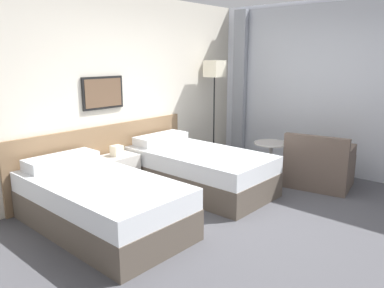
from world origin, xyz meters
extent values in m
plane|color=#47474C|center=(0.00, 0.00, 0.00)|extent=(16.00, 16.00, 0.00)
cube|color=beige|center=(0.00, 2.17, 1.35)|extent=(10.00, 0.06, 2.70)
cube|color=#846647|center=(-0.49, 2.12, 0.45)|extent=(2.86, 0.04, 0.91)
cube|color=black|center=(-0.49, 2.12, 1.36)|extent=(0.64, 0.03, 0.44)
cube|color=brown|center=(-0.49, 2.11, 1.36)|extent=(0.58, 0.01, 0.38)
cube|color=white|center=(2.40, -0.18, 1.35)|extent=(0.06, 4.64, 2.70)
cube|color=#B2B7C1|center=(2.35, -0.18, 1.32)|extent=(0.03, 4.27, 2.64)
cube|color=#8E939E|center=(2.27, 1.79, 1.32)|extent=(0.10, 0.24, 2.64)
cube|color=brown|center=(-1.31, 1.09, 0.17)|extent=(1.06, 2.01, 0.33)
cube|color=silver|center=(-1.31, 1.09, 0.44)|extent=(1.05, 1.99, 0.23)
cube|color=silver|center=(-1.31, 1.86, 0.62)|extent=(0.85, 0.34, 0.13)
cube|color=brown|center=(0.33, 1.09, 0.17)|extent=(1.06, 2.01, 0.33)
cube|color=silver|center=(0.33, 1.09, 0.44)|extent=(1.05, 1.99, 0.23)
cube|color=silver|center=(0.33, 1.86, 0.62)|extent=(0.85, 0.34, 0.13)
cube|color=beige|center=(-0.49, 1.87, 0.26)|extent=(0.51, 0.38, 0.52)
cube|color=beige|center=(-0.49, 1.87, 0.59)|extent=(0.14, 0.14, 0.14)
cylinder|color=black|center=(1.57, 1.83, 0.01)|extent=(0.24, 0.24, 0.02)
cylinder|color=black|center=(1.57, 1.83, 0.76)|extent=(0.02, 0.02, 1.48)
cube|color=beige|center=(1.57, 1.83, 1.64)|extent=(0.28, 0.28, 0.27)
cylinder|color=gray|center=(1.24, 0.50, 0.01)|extent=(0.32, 0.32, 0.01)
cylinder|color=gray|center=(1.24, 0.50, 0.30)|extent=(0.05, 0.05, 0.58)
cylinder|color=gray|center=(1.24, 0.50, 0.60)|extent=(0.50, 0.50, 0.02)
cube|color=brown|center=(1.62, -0.09, 0.21)|extent=(0.88, 0.98, 0.43)
cube|color=brown|center=(1.31, -0.15, 0.61)|extent=(0.25, 0.87, 0.36)
cube|color=brown|center=(1.69, -0.47, 0.52)|extent=(0.63, 0.20, 0.18)
cube|color=brown|center=(1.55, 0.29, 0.52)|extent=(0.63, 0.20, 0.18)
camera|label=1|loc=(-3.49, -2.17, 1.84)|focal=35.00mm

